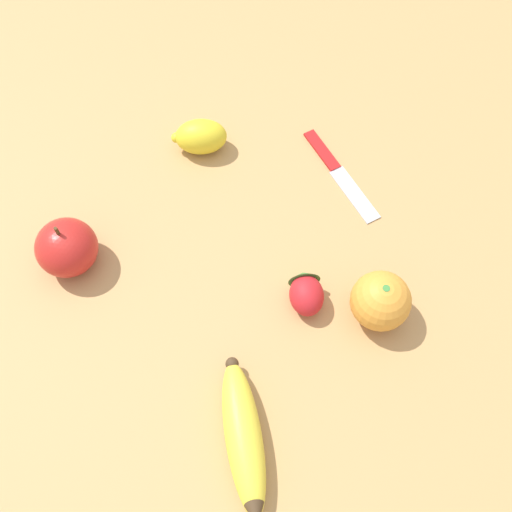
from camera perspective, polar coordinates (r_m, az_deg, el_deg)
ground_plane at (r=0.78m, az=-1.99°, el=0.28°), size 3.00×3.00×0.00m
banana at (r=0.68m, az=-1.18°, el=-16.91°), size 0.13×0.17×0.04m
orange at (r=0.72m, az=11.77°, el=-4.21°), size 0.07×0.07×0.07m
strawberry at (r=0.73m, az=4.79°, el=-3.45°), size 0.07×0.07×0.04m
apple at (r=0.78m, az=-17.59°, el=0.77°), size 0.08×0.08×0.08m
lemon at (r=0.85m, az=-5.30°, el=11.25°), size 0.09×0.08×0.05m
paring_knife at (r=0.85m, az=7.77°, el=8.06°), size 0.06×0.17×0.01m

